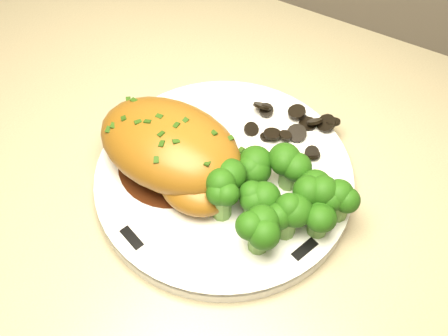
% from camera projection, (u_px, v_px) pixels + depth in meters
% --- Properties ---
extents(plate, '(0.33, 0.33, 0.02)m').
position_uv_depth(plate, '(224.00, 179.00, 0.58)').
color(plate, white).
rests_on(plate, counter).
extents(rim_accent_0, '(0.03, 0.02, 0.00)m').
position_uv_depth(rim_accent_0, '(303.00, 118.00, 0.61)').
color(rim_accent_0, black).
rests_on(rim_accent_0, plate).
extents(rim_accent_1, '(0.02, 0.03, 0.00)m').
position_uv_depth(rim_accent_1, '(157.00, 110.00, 0.62)').
color(rim_accent_1, black).
rests_on(rim_accent_1, plate).
extents(rim_accent_2, '(0.03, 0.02, 0.00)m').
position_uv_depth(rim_accent_2, '(132.00, 238.00, 0.52)').
color(rim_accent_2, black).
rests_on(rim_accent_2, plate).
extents(rim_accent_3, '(0.02, 0.03, 0.00)m').
position_uv_depth(rim_accent_3, '(305.00, 249.00, 0.52)').
color(rim_accent_3, black).
rests_on(rim_accent_3, plate).
extents(gravy_pool, '(0.11, 0.11, 0.00)m').
position_uv_depth(gravy_pool, '(172.00, 163.00, 0.58)').
color(gravy_pool, '#3E1A0B').
rests_on(gravy_pool, plate).
extents(chicken_breast, '(0.16, 0.11, 0.06)m').
position_uv_depth(chicken_breast, '(172.00, 150.00, 0.55)').
color(chicken_breast, '#915C19').
rests_on(chicken_breast, plate).
extents(mushroom_pile, '(0.08, 0.06, 0.02)m').
position_uv_depth(mushroom_pile, '(286.00, 129.00, 0.60)').
color(mushroom_pile, black).
rests_on(mushroom_pile, plate).
extents(broccoli_florets, '(0.14, 0.11, 0.04)m').
position_uv_depth(broccoli_florets, '(277.00, 196.00, 0.52)').
color(broccoli_florets, '#63943E').
rests_on(broccoli_florets, plate).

